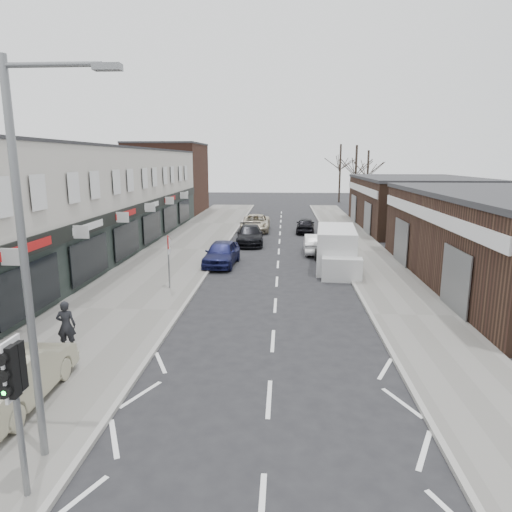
% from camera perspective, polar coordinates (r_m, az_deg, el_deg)
% --- Properties ---
extents(ground, '(160.00, 160.00, 0.00)m').
position_cam_1_polar(ground, '(11.10, 1.26, -22.44)').
color(ground, black).
rests_on(ground, ground).
extents(pavement_left, '(5.50, 64.00, 0.12)m').
position_cam_1_polar(pavement_left, '(32.55, -9.10, 0.81)').
color(pavement_left, slate).
rests_on(pavement_left, ground).
extents(pavement_right, '(3.50, 64.00, 0.12)m').
position_cam_1_polar(pavement_right, '(32.22, 13.15, 0.53)').
color(pavement_right, slate).
rests_on(pavement_right, ground).
extents(shop_terrace_left, '(8.00, 41.00, 7.10)m').
position_cam_1_polar(shop_terrace_left, '(31.94, -22.28, 6.19)').
color(shop_terrace_left, beige).
rests_on(shop_terrace_left, ground).
extents(brick_block_far, '(8.00, 10.00, 8.00)m').
position_cam_1_polar(brick_block_far, '(55.94, -10.92, 9.42)').
color(brick_block_far, '#46271E').
rests_on(brick_block_far, ground).
extents(right_unit_far, '(10.00, 16.00, 4.50)m').
position_cam_1_polar(right_unit_far, '(45.01, 19.33, 6.17)').
color(right_unit_far, '#3A251A').
rests_on(right_unit_far, ground).
extents(tree_far_a, '(3.60, 3.60, 8.00)m').
position_cam_1_polar(tree_far_a, '(58.15, 12.15, 5.50)').
color(tree_far_a, '#382D26').
rests_on(tree_far_a, ground).
extents(tree_far_b, '(3.60, 3.60, 7.50)m').
position_cam_1_polar(tree_far_b, '(64.44, 13.59, 6.04)').
color(tree_far_b, '#382D26').
rests_on(tree_far_b, ground).
extents(tree_far_c, '(3.60, 3.60, 8.50)m').
position_cam_1_polar(tree_far_c, '(69.92, 10.31, 6.62)').
color(tree_far_c, '#382D26').
rests_on(tree_far_c, ground).
extents(traffic_light, '(0.28, 0.60, 3.10)m').
position_cam_1_polar(traffic_light, '(9.40, -28.03, -13.77)').
color(traffic_light, slate).
rests_on(traffic_light, pavement_left).
extents(street_lamp, '(2.23, 0.22, 8.00)m').
position_cam_1_polar(street_lamp, '(9.81, -26.26, 1.01)').
color(street_lamp, slate).
rests_on(street_lamp, pavement_left).
extents(warning_sign, '(0.12, 0.80, 2.70)m').
position_cam_1_polar(warning_sign, '(22.23, -10.84, 1.19)').
color(warning_sign, slate).
rests_on(warning_sign, pavement_left).
extents(white_van, '(2.58, 6.26, 2.37)m').
position_cam_1_polar(white_van, '(26.98, 10.00, 0.77)').
color(white_van, silver).
rests_on(white_van, ground).
extents(sedan_on_pavement, '(1.67, 4.36, 1.42)m').
position_cam_1_polar(sedan_on_pavement, '(13.55, -27.84, -13.19)').
color(sedan_on_pavement, '#ACA789').
rests_on(sedan_on_pavement, pavement_left).
extents(pedestrian, '(0.67, 0.49, 1.67)m').
position_cam_1_polar(pedestrian, '(16.32, -22.65, -8.02)').
color(pedestrian, black).
rests_on(pedestrian, pavement_left).
extents(parked_car_left_a, '(2.05, 4.50, 1.50)m').
position_cam_1_polar(parked_car_left_a, '(27.55, -4.32, 0.36)').
color(parked_car_left_a, '#161945').
rests_on(parked_car_left_a, ground).
extents(parked_car_left_b, '(2.25, 4.96, 1.41)m').
position_cam_1_polar(parked_car_left_b, '(34.37, -0.78, 2.64)').
color(parked_car_left_b, black).
rests_on(parked_car_left_b, ground).
extents(parked_car_left_c, '(2.46, 5.28, 1.46)m').
position_cam_1_polar(parked_car_left_c, '(40.76, -0.05, 4.15)').
color(parked_car_left_c, '#C1B59A').
rests_on(parked_car_left_c, ground).
extents(parked_car_right_a, '(1.47, 4.02, 1.32)m').
position_cam_1_polar(parked_car_right_a, '(31.43, 7.34, 1.57)').
color(parked_car_right_a, white).
rests_on(parked_car_right_a, ground).
extents(parked_car_right_b, '(1.78, 3.95, 1.32)m').
position_cam_1_polar(parked_car_right_b, '(40.09, 6.19, 3.84)').
color(parked_car_right_b, black).
rests_on(parked_car_right_b, ground).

